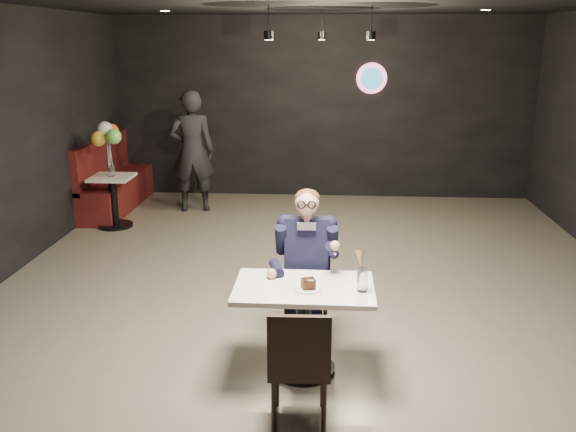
# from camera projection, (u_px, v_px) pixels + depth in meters

# --- Properties ---
(floor) EXTENTS (9.00, 9.00, 0.00)m
(floor) POSITION_uv_depth(u_px,v_px,m) (314.00, 302.00, 6.32)
(floor) COLOR slate
(floor) RESTS_ON ground
(wall_sign) EXTENTS (0.50, 0.06, 0.50)m
(wall_sign) POSITION_uv_depth(u_px,v_px,m) (372.00, 78.00, 9.99)
(wall_sign) COLOR pink
(wall_sign) RESTS_ON floor
(pendant_lights) EXTENTS (1.40, 1.20, 0.36)m
(pendant_lights) POSITION_uv_depth(u_px,v_px,m) (321.00, 17.00, 7.43)
(pendant_lights) COLOR black
(pendant_lights) RESTS_ON floor
(main_table) EXTENTS (1.10, 0.70, 0.75)m
(main_table) POSITION_uv_depth(u_px,v_px,m) (304.00, 329.00, 4.90)
(main_table) COLOR white
(main_table) RESTS_ON floor
(chair_far) EXTENTS (0.42, 0.46, 0.92)m
(chair_far) POSITION_uv_depth(u_px,v_px,m) (306.00, 292.00, 5.41)
(chair_far) COLOR black
(chair_far) RESTS_ON floor
(chair_near) EXTENTS (0.44, 0.47, 0.92)m
(chair_near) POSITION_uv_depth(u_px,v_px,m) (299.00, 362.00, 4.23)
(chair_near) COLOR black
(chair_near) RESTS_ON floor
(seated_man) EXTENTS (0.60, 0.80, 1.44)m
(seated_man) POSITION_uv_depth(u_px,v_px,m) (307.00, 265.00, 5.33)
(seated_man) COLOR black
(seated_man) RESTS_ON floor
(dessert_plate) EXTENTS (0.21, 0.21, 0.01)m
(dessert_plate) POSITION_uv_depth(u_px,v_px,m) (308.00, 289.00, 4.73)
(dessert_plate) COLOR white
(dessert_plate) RESTS_ON main_table
(cake_slice) EXTENTS (0.12, 0.11, 0.07)m
(cake_slice) POSITION_uv_depth(u_px,v_px,m) (308.00, 284.00, 4.72)
(cake_slice) COLOR black
(cake_slice) RESTS_ON dessert_plate
(mint_leaf) EXTENTS (0.06, 0.04, 0.01)m
(mint_leaf) POSITION_uv_depth(u_px,v_px,m) (311.00, 280.00, 4.67)
(mint_leaf) COLOR #2C893C
(mint_leaf) RESTS_ON cake_slice
(sundae_glass) EXTENTS (0.08, 0.08, 0.18)m
(sundae_glass) POSITION_uv_depth(u_px,v_px,m) (362.00, 280.00, 4.68)
(sundae_glass) COLOR silver
(sundae_glass) RESTS_ON main_table
(wafer_cone) EXTENTS (0.08, 0.08, 0.14)m
(wafer_cone) POSITION_uv_depth(u_px,v_px,m) (360.00, 259.00, 4.67)
(wafer_cone) COLOR tan
(wafer_cone) RESTS_ON sundae_glass
(booth_bench) EXTENTS (0.56, 2.23, 1.12)m
(booth_bench) POSITION_uv_depth(u_px,v_px,m) (116.00, 174.00, 9.67)
(booth_bench) COLOR #4B1012
(booth_bench) RESTS_ON floor
(side_table) EXTENTS (0.57, 0.57, 0.71)m
(side_table) POSITION_uv_depth(u_px,v_px,m) (114.00, 203.00, 8.75)
(side_table) COLOR white
(side_table) RESTS_ON floor
(balloon_vase) EXTENTS (0.10, 0.10, 0.15)m
(balloon_vase) POSITION_uv_depth(u_px,v_px,m) (111.00, 171.00, 8.62)
(balloon_vase) COLOR silver
(balloon_vase) RESTS_ON side_table
(balloon_bunch) EXTENTS (0.39, 0.39, 0.64)m
(balloon_bunch) POSITION_uv_depth(u_px,v_px,m) (109.00, 143.00, 8.51)
(balloon_bunch) COLOR gold
(balloon_bunch) RESTS_ON balloon_vase
(passerby) EXTENTS (0.75, 0.56, 1.89)m
(passerby) POSITION_uv_depth(u_px,v_px,m) (192.00, 151.00, 9.43)
(passerby) COLOR black
(passerby) RESTS_ON floor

